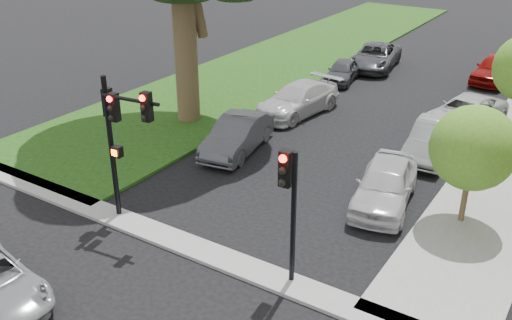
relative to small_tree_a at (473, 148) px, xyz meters
The scene contains 14 objects.
ground 10.59m from the small_tree_a, 127.32° to the right, with size 140.00×140.00×0.00m, color black.
grass_strip 22.14m from the small_tree_a, 133.77° to the left, with size 8.00×44.00×0.12m, color #0F380A.
sidewalk_cross 9.13m from the small_tree_a, 135.31° to the right, with size 60.00×1.00×0.12m, color gray.
small_tree_a is the anchor object (origin of this frame).
traffic_signal_main 11.30m from the small_tree_a, 148.44° to the right, with size 2.45×0.64×5.00m.
traffic_signal_secondary 6.81m from the small_tree_a, 119.31° to the right, with size 0.51×0.41×4.09m.
car_parked_0 3.32m from the small_tree_a, behind, with size 1.89×4.69×1.60m, color silver.
car_parked_1 5.83m from the small_tree_a, 117.47° to the left, with size 1.57×4.51×1.49m, color #999BA0.
car_parked_2 9.38m from the small_tree_a, 104.05° to the left, with size 2.35×5.10×1.42m, color silver.
car_parked_3 17.51m from the small_tree_a, 98.70° to the left, with size 1.90×4.71×1.61m, color maroon.
car_parked_5 9.88m from the small_tree_a, behind, with size 1.62×4.64×1.53m, color #3F4247.
car_parked_6 11.74m from the small_tree_a, 147.36° to the left, with size 2.12×5.22×1.51m, color silver.
car_parked_7 16.18m from the small_tree_a, 129.36° to the left, with size 1.51×3.76×1.28m, color #3F4247.
car_parked_8 18.92m from the small_tree_a, 120.88° to the left, with size 2.48×5.39×1.50m, color #3F4247.
Camera 1 is at (9.35, -9.50, 10.09)m, focal length 40.00 mm.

